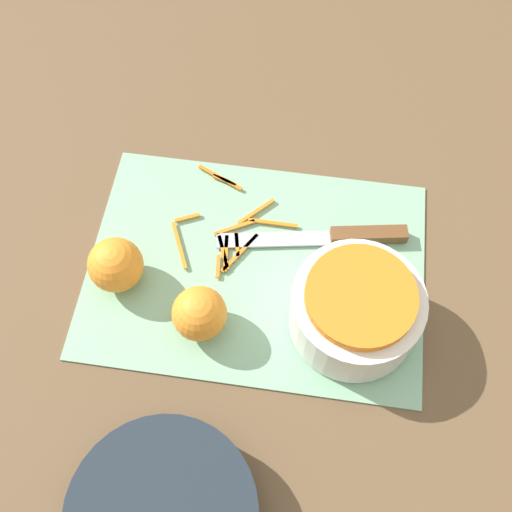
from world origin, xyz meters
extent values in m
plane|color=brown|center=(0.00, 0.00, 0.00)|extent=(4.00, 4.00, 0.00)
cube|color=#84B793|center=(0.00, 0.00, 0.00)|extent=(0.44, 0.32, 0.01)
cylinder|color=silver|center=(-0.13, 0.06, 0.04)|extent=(0.16, 0.16, 0.07)
cylinder|color=orange|center=(-0.13, 0.06, 0.08)|extent=(0.13, 0.13, 0.02)
cube|color=brown|center=(-0.14, -0.06, 0.01)|extent=(0.10, 0.04, 0.02)
cube|color=#B2B2B7|center=(-0.02, -0.04, 0.01)|extent=(0.16, 0.05, 0.00)
sphere|color=orange|center=(0.17, 0.04, 0.04)|extent=(0.07, 0.07, 0.07)
sphere|color=orange|center=(0.06, 0.09, 0.04)|extent=(0.07, 0.07, 0.07)
cube|color=orange|center=(0.01, -0.08, 0.01)|extent=(0.05, 0.05, 0.00)
cube|color=orange|center=(0.05, -0.01, 0.01)|extent=(0.02, 0.05, 0.00)
cube|color=orange|center=(0.04, -0.01, 0.01)|extent=(0.01, 0.05, 0.00)
cube|color=orange|center=(0.02, -0.02, 0.01)|extent=(0.04, 0.06, 0.00)
cube|color=orange|center=(0.03, -0.03, 0.01)|extent=(0.01, 0.04, 0.00)
cube|color=orange|center=(0.10, -0.06, 0.01)|extent=(0.03, 0.02, 0.00)
cube|color=orange|center=(0.07, -0.13, 0.01)|extent=(0.07, 0.04, 0.00)
cube|color=orange|center=(0.11, -0.02, 0.01)|extent=(0.04, 0.07, 0.00)
cube|color=orange|center=(0.06, -0.13, 0.01)|extent=(0.04, 0.02, 0.00)
cube|color=orange|center=(-0.01, -0.07, 0.01)|extent=(0.07, 0.01, 0.00)
cube|color=orange|center=(0.05, 0.01, 0.01)|extent=(0.01, 0.03, 0.00)
cube|color=orange|center=(0.04, -0.05, 0.01)|extent=(0.05, 0.03, 0.00)
camera|label=1|loc=(-0.05, 0.35, 0.71)|focal=42.00mm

